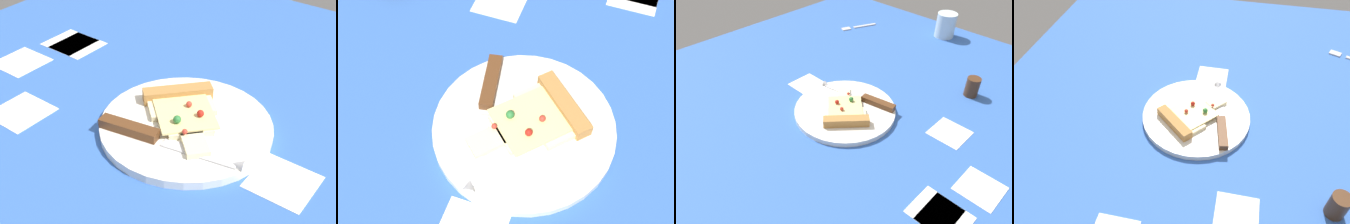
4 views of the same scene
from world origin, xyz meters
The scene contains 5 objects.
ground_plane centered at (0.04, -0.01, -1.50)cm, with size 134.86×134.86×3.00cm.
plate centered at (3.14, -6.76, 0.71)cm, with size 28.13×28.13×1.41cm, color white.
pizza_slice centered at (5.04, -8.52, 2.21)cm, with size 18.08×17.53×2.61cm.
knife centered at (4.34, -0.09, 2.02)cm, with size 23.97×6.54×2.45cm.
pepper_shaker centered at (24.19, 25.72, 2.95)cm, with size 3.99×3.99×5.91cm, color #4C2D19.
Camera 4 is at (62.32, 1.88, 61.55)cm, focal length 34.45 mm.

